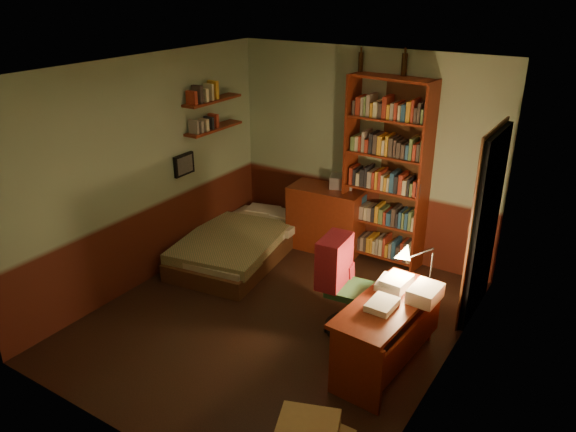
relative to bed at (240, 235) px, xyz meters
The scene contains 22 objects.
floor 1.56m from the bed, 39.18° to the right, with size 3.50×4.00×0.02m, color black.
ceiling 2.78m from the bed, 39.18° to the right, with size 3.50×4.00×0.02m, color silver.
wall_back 1.88m from the bed, 41.15° to the left, with size 3.50×0.02×2.60m, color gray.
wall_left 1.51m from the bed, 120.44° to the right, with size 0.02×4.00×2.60m, color gray.
wall_right 3.27m from the bed, 18.20° to the right, with size 0.02×4.00×2.60m, color gray.
wall_front 3.36m from the bed, 68.23° to the right, with size 3.50×0.02×2.60m, color gray.
doorway 3.01m from the bed, ahead, with size 0.06×0.90×2.00m, color black.
door_trim 2.98m from the bed, ahead, with size 0.02×0.98×2.08m, color #422614.
bed is the anchor object (origin of this frame).
dresser 1.15m from the bed, 44.31° to the left, with size 0.96×0.48×0.85m, color maroon.
mini_stereo 1.47m from the bed, 43.93° to the left, with size 0.29×0.22×0.16m, color #B2B2B7.
bookshelf 2.00m from the bed, 29.28° to the left, with size 0.99×0.31×2.31m, color maroon.
bottle_left 2.60m from the bed, 41.73° to the left, with size 0.06×0.06×0.22m, color black.
bottle_right 2.88m from the bed, 30.96° to the left, with size 0.07×0.07×0.25m, color black.
desk 2.68m from the bed, 23.16° to the right, with size 0.52×1.26×0.68m, color maroon.
paper_stack 2.88m from the bed, 17.07° to the right, with size 0.24×0.33×0.13m, color silver.
desk_lamp 2.82m from the bed, 12.24° to the right, with size 0.18×0.18×0.59m, color black.
office_chair 2.09m from the bed, 20.32° to the right, with size 0.54×0.48×1.08m, color #2B5A31.
red_jacket 2.25m from the bed, 28.72° to the right, with size 0.24×0.43×0.51m, color maroon.
wall_shelf_lower 1.39m from the bed, 163.89° to the left, with size 0.20×0.90×0.03m, color maroon.
wall_shelf_upper 1.72m from the bed, 163.89° to the left, with size 0.20×0.90×0.03m, color maroon.
framed_picture 1.16m from the bed, 145.08° to the right, with size 0.04×0.32×0.26m, color black.
Camera 1 is at (2.83, -4.17, 3.37)m, focal length 35.00 mm.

